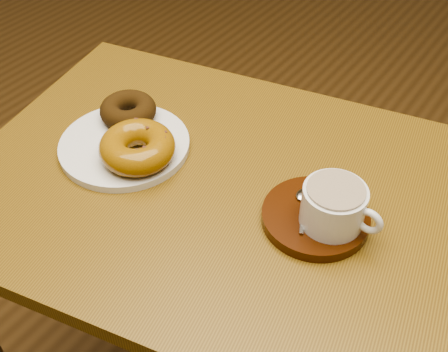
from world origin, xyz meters
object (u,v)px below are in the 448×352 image
Objects in this scene: coffee_cup at (334,206)px; saucer at (315,217)px; donut_plate at (125,145)px; cafe_table at (214,230)px.

saucer is at bearing 178.85° from coffee_cup.
saucer is (0.33, 0.04, 0.00)m from donut_plate.
coffee_cup is (0.19, 0.01, 0.16)m from cafe_table.
coffee_cup is at bearing -2.38° from saucer.
coffee_cup is at bearing 5.57° from donut_plate.
saucer is at bearing 6.16° from donut_plate.
cafe_table is 5.68× the size of saucer.
donut_plate is at bearing -173.84° from saucer.
cafe_table is 4.10× the size of donut_plate.
donut_plate reaches higher than cafe_table.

